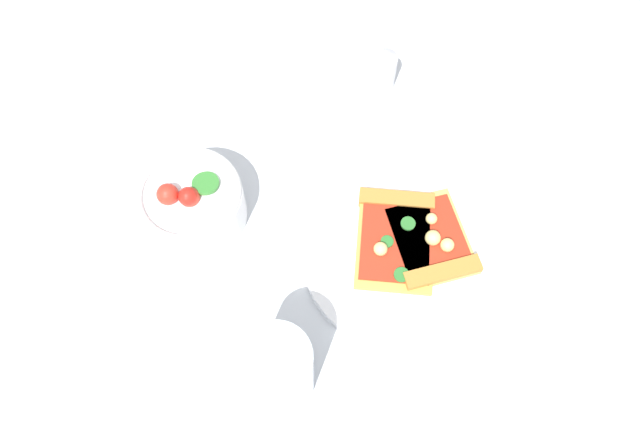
{
  "coord_description": "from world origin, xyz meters",
  "views": [
    {
      "loc": [
        -0.3,
        -0.08,
        0.7
      ],
      "look_at": [
        -0.01,
        0.06,
        0.03
      ],
      "focal_mm": 35.0,
      "sensor_mm": 36.0,
      "label": 1
    }
  ],
  "objects_px": {
    "soda_glass": "(279,371)",
    "plate": "(411,247)",
    "pizza_slice_far": "(432,245)",
    "pepper_shaker": "(384,69)",
    "salad_bowl": "(192,203)",
    "pizza_slice_near": "(394,234)"
  },
  "relations": [
    {
      "from": "soda_glass",
      "to": "pepper_shaker",
      "type": "xyz_separation_m",
      "value": [
        0.42,
        0.06,
        -0.02
      ]
    },
    {
      "from": "pizza_slice_far",
      "to": "salad_bowl",
      "type": "xyz_separation_m",
      "value": [
        -0.08,
        0.28,
        0.01
      ]
    },
    {
      "from": "pizza_slice_far",
      "to": "soda_glass",
      "type": "xyz_separation_m",
      "value": [
        -0.22,
        0.09,
        0.04
      ]
    },
    {
      "from": "plate",
      "to": "pepper_shaker",
      "type": "height_order",
      "value": "pepper_shaker"
    },
    {
      "from": "salad_bowl",
      "to": "pepper_shaker",
      "type": "relative_size",
      "value": 1.76
    },
    {
      "from": "pizza_slice_far",
      "to": "pepper_shaker",
      "type": "relative_size",
      "value": 2.04
    },
    {
      "from": "pepper_shaker",
      "to": "salad_bowl",
      "type": "bearing_deg",
      "value": 156.04
    },
    {
      "from": "soda_glass",
      "to": "pepper_shaker",
      "type": "distance_m",
      "value": 0.42
    },
    {
      "from": "plate",
      "to": "pizza_slice_near",
      "type": "bearing_deg",
      "value": 88.91
    },
    {
      "from": "pizza_slice_near",
      "to": "pizza_slice_far",
      "type": "relative_size",
      "value": 1.05
    },
    {
      "from": "soda_glass",
      "to": "plate",
      "type": "bearing_deg",
      "value": -17.62
    },
    {
      "from": "pizza_slice_near",
      "to": "salad_bowl",
      "type": "xyz_separation_m",
      "value": [
        -0.07,
        0.23,
        0.01
      ]
    },
    {
      "from": "plate",
      "to": "pizza_slice_far",
      "type": "distance_m",
      "value": 0.03
    },
    {
      "from": "plate",
      "to": "pizza_slice_far",
      "type": "height_order",
      "value": "pizza_slice_far"
    },
    {
      "from": "pizza_slice_near",
      "to": "soda_glass",
      "type": "height_order",
      "value": "soda_glass"
    },
    {
      "from": "pizza_slice_far",
      "to": "salad_bowl",
      "type": "height_order",
      "value": "salad_bowl"
    },
    {
      "from": "plate",
      "to": "pizza_slice_near",
      "type": "xyz_separation_m",
      "value": [
        0.0,
        0.02,
        0.01
      ]
    },
    {
      "from": "pizza_slice_near",
      "to": "soda_glass",
      "type": "xyz_separation_m",
      "value": [
        -0.21,
        0.04,
        0.04
      ]
    },
    {
      "from": "pizza_slice_near",
      "to": "soda_glass",
      "type": "relative_size",
      "value": 1.25
    },
    {
      "from": "pepper_shaker",
      "to": "pizza_slice_near",
      "type": "bearing_deg",
      "value": -153.12
    },
    {
      "from": "pizza_slice_near",
      "to": "pizza_slice_far",
      "type": "height_order",
      "value": "pizza_slice_far"
    },
    {
      "from": "salad_bowl",
      "to": "soda_glass",
      "type": "distance_m",
      "value": 0.23
    }
  ]
}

